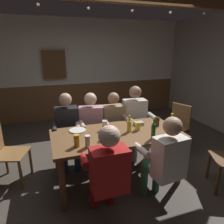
% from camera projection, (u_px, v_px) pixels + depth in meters
% --- Properties ---
extents(ground_plane, '(7.11, 7.11, 0.00)m').
position_uv_depth(ground_plane, '(113.00, 172.00, 3.30)').
color(ground_plane, '#423A33').
extents(back_wall_upper, '(5.92, 0.12, 1.67)m').
position_uv_depth(back_wall_upper, '(76.00, 52.00, 5.42)').
color(back_wall_upper, beige).
extents(back_wall_wainscot, '(5.92, 0.12, 0.95)m').
position_uv_depth(back_wall_wainscot, '(79.00, 100.00, 5.82)').
color(back_wall_wainscot, brown).
rests_on(back_wall_wainscot, ground_plane).
extents(dining_table, '(1.81, 0.89, 0.76)m').
position_uv_depth(dining_table, '(117.00, 140.00, 2.92)').
color(dining_table, brown).
rests_on(dining_table, ground_plane).
extents(person_0, '(0.51, 0.52, 1.22)m').
position_uv_depth(person_0, '(68.00, 127.00, 3.34)').
color(person_0, black).
rests_on(person_0, ground_plane).
extents(person_1, '(0.57, 0.56, 1.20)m').
position_uv_depth(person_1, '(92.00, 125.00, 3.46)').
color(person_1, '#B78493').
rests_on(person_1, ground_plane).
extents(person_2, '(0.54, 0.53, 1.18)m').
position_uv_depth(person_2, '(115.00, 123.00, 3.59)').
color(person_2, '#997F60').
rests_on(person_2, ground_plane).
extents(person_3, '(0.57, 0.56, 1.27)m').
position_uv_depth(person_3, '(136.00, 118.00, 3.71)').
color(person_3, silver).
rests_on(person_3, ground_plane).
extents(person_4, '(0.52, 0.52, 1.20)m').
position_uv_depth(person_4, '(108.00, 170.00, 2.20)').
color(person_4, '#AD1919').
rests_on(person_4, ground_plane).
extents(person_5, '(0.53, 0.55, 1.20)m').
position_uv_depth(person_5, '(165.00, 159.00, 2.42)').
color(person_5, silver).
rests_on(person_5, ground_plane).
extents(chair_empty_near_right, '(0.57, 0.57, 0.88)m').
position_uv_depth(chair_empty_near_right, '(177.00, 126.00, 3.94)').
color(chair_empty_near_right, brown).
rests_on(chair_empty_near_right, ground_plane).
extents(chair_empty_far_end, '(0.55, 0.55, 0.88)m').
position_uv_depth(chair_empty_far_end, '(5.00, 152.00, 2.96)').
color(chair_empty_far_end, brown).
rests_on(chair_empty_far_end, ground_plane).
extents(table_candle, '(0.04, 0.04, 0.08)m').
position_uv_depth(table_candle, '(170.00, 127.00, 3.01)').
color(table_candle, '#F9E08C').
rests_on(table_candle, dining_table).
extents(condiment_caddy, '(0.14, 0.10, 0.05)m').
position_uv_depth(condiment_caddy, '(139.00, 123.00, 3.18)').
color(condiment_caddy, '#B2B7BC').
rests_on(condiment_caddy, dining_table).
extents(plate_0, '(0.24, 0.24, 0.01)m').
position_uv_depth(plate_0, '(77.00, 130.00, 2.97)').
color(plate_0, white).
rests_on(plate_0, dining_table).
extents(bottle_0, '(0.06, 0.06, 0.27)m').
position_uv_depth(bottle_0, '(153.00, 131.00, 2.68)').
color(bottle_0, '#195923').
rests_on(bottle_0, dining_table).
extents(bottle_1, '(0.06, 0.06, 0.24)m').
position_uv_depth(bottle_1, '(129.00, 126.00, 2.91)').
color(bottle_1, gold).
rests_on(bottle_1, dining_table).
extents(bottle_2, '(0.07, 0.07, 0.31)m').
position_uv_depth(bottle_2, '(171.00, 126.00, 2.80)').
color(bottle_2, gold).
rests_on(bottle_2, dining_table).
extents(pint_glass_0, '(0.07, 0.07, 0.14)m').
position_uv_depth(pint_glass_0, '(106.00, 134.00, 2.68)').
color(pint_glass_0, gold).
rests_on(pint_glass_0, dining_table).
extents(pint_glass_1, '(0.07, 0.07, 0.14)m').
position_uv_depth(pint_glass_1, '(157.00, 122.00, 3.12)').
color(pint_glass_1, '#4C2D19').
rests_on(pint_glass_1, dining_table).
extents(pint_glass_2, '(0.08, 0.08, 0.12)m').
position_uv_depth(pint_glass_2, '(138.00, 126.00, 2.98)').
color(pint_glass_2, '#E5C64C').
rests_on(pint_glass_2, dining_table).
extents(pint_glass_3, '(0.07, 0.07, 0.14)m').
position_uv_depth(pint_glass_3, '(105.00, 125.00, 2.99)').
color(pint_glass_3, white).
rests_on(pint_glass_3, dining_table).
extents(pint_glass_4, '(0.07, 0.07, 0.15)m').
position_uv_depth(pint_glass_4, '(88.00, 141.00, 2.46)').
color(pint_glass_4, white).
rests_on(pint_glass_4, dining_table).
extents(pint_glass_5, '(0.07, 0.07, 0.15)m').
position_uv_depth(pint_glass_5, '(77.00, 141.00, 2.48)').
color(pint_glass_5, gold).
rests_on(pint_glass_5, dining_table).
extents(wall_dart_cabinet, '(0.56, 0.15, 0.70)m').
position_uv_depth(wall_dart_cabinet, '(54.00, 65.00, 5.21)').
color(wall_dart_cabinet, brown).
extents(string_lights, '(4.18, 0.04, 0.09)m').
position_uv_depth(string_lights, '(111.00, 8.00, 2.64)').
color(string_lights, '#F9EAB2').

